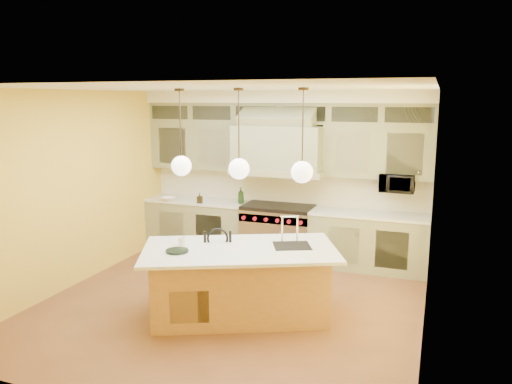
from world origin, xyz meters
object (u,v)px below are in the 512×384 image
at_px(kitchen_island, 240,281).
at_px(counter_stool, 218,267).
at_px(range, 278,232).
at_px(microwave, 397,183).

xyz_separation_m(kitchen_island, counter_stool, (-0.30, -0.02, 0.16)).
bearing_deg(range, kitchen_island, -83.87).
xyz_separation_m(range, counter_stool, (-0.05, -2.42, 0.15)).
relative_size(range, kitchen_island, 0.44).
distance_m(range, microwave, 2.18).
distance_m(range, counter_stool, 2.42).
height_order(kitchen_island, microwave, microwave).
xyz_separation_m(range, kitchen_island, (0.26, -2.39, -0.01)).
height_order(counter_stool, microwave, microwave).
bearing_deg(microwave, range, -176.88).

